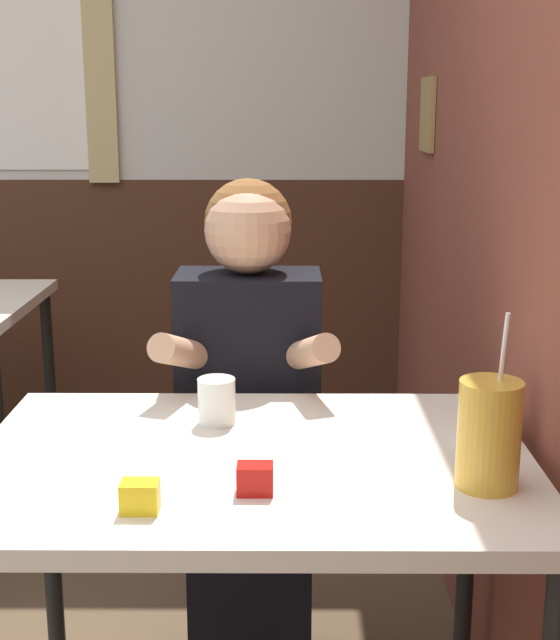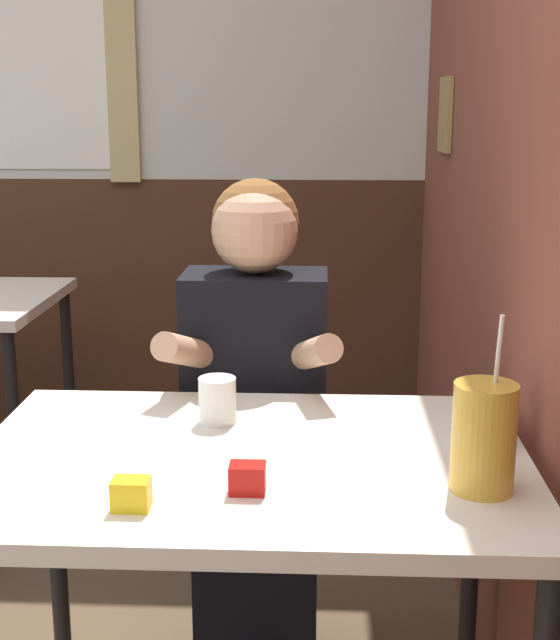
{
  "view_description": "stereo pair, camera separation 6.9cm",
  "coord_description": "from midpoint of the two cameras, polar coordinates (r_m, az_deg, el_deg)",
  "views": [
    {
      "loc": [
        0.7,
        -1.22,
        1.4
      ],
      "look_at": [
        0.69,
        0.45,
        0.99
      ],
      "focal_mm": 50.0,
      "sensor_mm": 36.0,
      "label": 1
    },
    {
      "loc": [
        0.76,
        -1.22,
        1.4
      ],
      "look_at": [
        0.69,
        0.45,
        0.99
      ],
      "focal_mm": 50.0,
      "sensor_mm": 36.0,
      "label": 2
    }
  ],
  "objects": [
    {
      "name": "cocktail_pitcher",
      "position": [
        1.52,
        14.2,
        -7.29
      ],
      "size": [
        0.11,
        0.11,
        0.3
      ],
      "color": "gold",
      "rests_on": "main_table"
    },
    {
      "name": "back_wall",
      "position": [
        3.74,
        -8.99,
        12.85
      ],
      "size": [
        5.35,
        0.09,
        2.7
      ],
      "color": "silver",
      "rests_on": "ground_plane"
    },
    {
      "name": "condiment_ketchup",
      "position": [
        1.49,
        -0.75,
        -10.11
      ],
      "size": [
        0.06,
        0.04,
        0.05
      ],
      "color": "#B7140F",
      "rests_on": "main_table"
    },
    {
      "name": "main_table",
      "position": [
        1.68,
        -0.76,
        -11.02
      ],
      "size": [
        1.03,
        0.72,
        0.77
      ],
      "color": "beige",
      "rests_on": "ground_plane"
    },
    {
      "name": "glass_near_pitcher",
      "position": [
        1.76,
        14.39,
        -6.04
      ],
      "size": [
        0.08,
        0.08,
        0.1
      ],
      "color": "silver",
      "rests_on": "main_table"
    },
    {
      "name": "glass_center",
      "position": [
        1.8,
        -2.93,
        -5.15
      ],
      "size": [
        0.08,
        0.08,
        0.09
      ],
      "color": "silver",
      "rests_on": "main_table"
    },
    {
      "name": "person_seated",
      "position": [
        2.18,
        -0.65,
        -6.43
      ],
      "size": [
        0.42,
        0.4,
        1.23
      ],
      "color": "black",
      "rests_on": "ground_plane"
    },
    {
      "name": "brick_wall_right",
      "position": [
        2.47,
        14.13,
        12.17
      ],
      "size": [
        0.08,
        4.41,
        2.7
      ],
      "color": "brown",
      "rests_on": "ground_plane"
    },
    {
      "name": "condiment_mustard",
      "position": [
        1.45,
        -8.14,
        -10.98
      ],
      "size": [
        0.06,
        0.04,
        0.05
      ],
      "color": "yellow",
      "rests_on": "main_table"
    }
  ]
}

